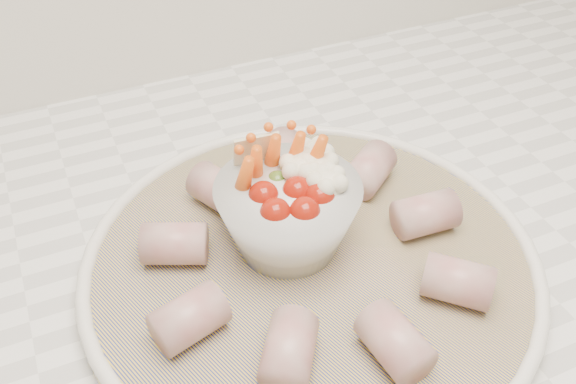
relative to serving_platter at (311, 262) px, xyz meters
name	(u,v)px	position (x,y,z in m)	size (l,w,h in m)	color
serving_platter	(311,262)	(0.00, 0.00, 0.00)	(0.49, 0.49, 0.02)	navy
veggie_bowl	(290,208)	(-0.01, 0.03, 0.04)	(0.12, 0.12, 0.10)	silver
cured_meat_rolls	(312,244)	(0.00, 0.00, 0.02)	(0.28, 0.29, 0.04)	#A54B4C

